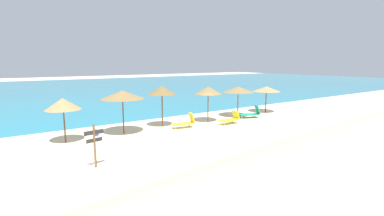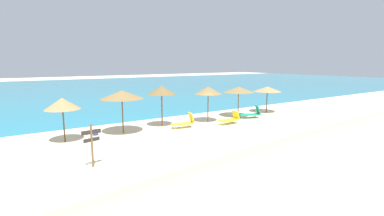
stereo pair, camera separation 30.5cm
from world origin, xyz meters
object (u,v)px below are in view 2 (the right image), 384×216
Objects in this scene: beach_umbrella_5 at (267,89)px; beach_umbrella_0 at (62,104)px; lounge_chair_1 at (252,113)px; beach_umbrella_2 at (162,90)px; beach_ball at (95,132)px; beach_umbrella_3 at (208,90)px; beach_umbrella_1 at (122,95)px; lounge_chair_0 at (185,122)px; lounge_chair_2 at (230,119)px; beach_umbrella_4 at (239,90)px; wooden_signpost at (92,142)px.

beach_umbrella_0 is at bearing -179.51° from beach_umbrella_5.
lounge_chair_1 is (13.86, -0.97, -1.80)m from beach_umbrella_0.
beach_umbrella_2 is 5.16m from beach_ball.
lounge_chair_1 is at bearing -11.57° from beach_umbrella_3.
beach_umbrella_3 is at bearing -2.04° from beach_umbrella_1.
beach_umbrella_1 is at bearing 177.96° from beach_umbrella_3.
beach_umbrella_0 reaches higher than lounge_chair_1.
lounge_chair_0 is at bearing -164.38° from beach_umbrella_3.
beach_ball is (-9.14, 2.20, -0.19)m from lounge_chair_2.
beach_umbrella_4 is 11.72m from beach_ball.
lounge_chair_2 is at bearing -162.89° from beach_umbrella_5.
beach_umbrella_4 reaches higher than beach_ball.
beach_umbrella_5 is (10.46, -0.24, -0.45)m from beach_umbrella_2.
beach_umbrella_1 is at bearing -173.63° from beach_umbrella_2.
lounge_chair_2 is (-5.91, -1.82, -1.73)m from beach_umbrella_5.
beach_umbrella_4 is 14.01m from wooden_signpost.
wooden_signpost is at bearing -159.26° from beach_umbrella_4.
beach_umbrella_4 is at bearing -70.31° from lounge_chair_0.
beach_umbrella_3 is 1.10× the size of beach_umbrella_5.
beach_ball is (-1.62, 0.47, -2.28)m from beach_umbrella_1.
beach_umbrella_1 is 7.09× the size of beach_ball.
beach_umbrella_3 is at bearing -177.28° from beach_umbrella_5.
beach_umbrella_5 is at bearing 2.72° from beach_umbrella_3.
beach_umbrella_0 is 6.45m from beach_umbrella_2.
beach_umbrella_2 is 1.52× the size of wooden_signpost.
beach_umbrella_3 is 3.35m from beach_umbrella_4.
beach_umbrella_0 reaches higher than beach_umbrella_4.
beach_umbrella_2 reaches higher than beach_umbrella_4.
wooden_signpost reaches higher than lounge_chair_0.
lounge_chair_1 is (10.40, -1.02, -2.09)m from beach_umbrella_1.
beach_umbrella_5 reaches higher than lounge_chair_0.
beach_umbrella_2 reaches higher than lounge_chair_0.
beach_umbrella_4 is 1.55× the size of lounge_chair_0.
beach_umbrella_2 is at bearing 50.95° from lounge_chair_0.
beach_umbrella_0 is at bearing -176.57° from beach_umbrella_2.
beach_umbrella_2 is at bearing 34.50° from wooden_signpost.
beach_umbrella_2 is 7.86m from lounge_chair_1.
lounge_chair_1 is (-3.02, -1.11, -1.72)m from beach_umbrella_5.
beach_umbrella_5 is at bearing 10.71° from wooden_signpost.
beach_umbrella_1 reaches higher than beach_umbrella_3.
beach_umbrella_0 is 1.53× the size of lounge_chair_0.
lounge_chair_1 is (6.34, -0.08, -0.02)m from lounge_chair_0.
beach_umbrella_4 is at bearing -2.17° from beach_ball.
beach_umbrella_3 is (6.57, -0.23, -0.08)m from beach_umbrella_1.
beach_umbrella_0 is at bearing 178.97° from beach_umbrella_3.
beach_umbrella_1 reaches higher than beach_umbrella_5.
lounge_chair_0 reaches higher than beach_ball.
beach_umbrella_4 is (6.94, -0.29, -0.30)m from beach_umbrella_2.
lounge_chair_1 is at bearing -77.95° from lounge_chair_2.
beach_ball is at bearing 163.71° from beach_umbrella_1.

